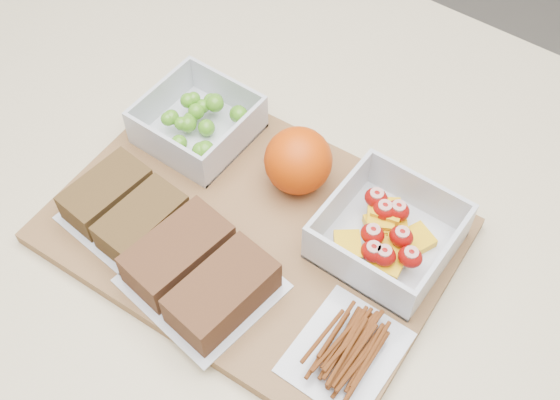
{
  "coord_description": "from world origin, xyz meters",
  "views": [
    {
      "loc": [
        0.25,
        -0.35,
        1.55
      ],
      "look_at": [
        -0.02,
        0.01,
        0.93
      ],
      "focal_mm": 45.0,
      "sensor_mm": 36.0,
      "label": 1
    }
  ],
  "objects_px": {
    "grape_container": "(200,123)",
    "sandwich_bag_center": "(200,274)",
    "cutting_board": "(252,231)",
    "fruit_container": "(387,235)",
    "pretzel_bag": "(346,347)",
    "sandwich_bag_left": "(124,208)",
    "orange": "(298,161)"
  },
  "relations": [
    {
      "from": "cutting_board",
      "to": "sandwich_bag_center",
      "type": "bearing_deg",
      "value": -91.69
    },
    {
      "from": "cutting_board",
      "to": "pretzel_bag",
      "type": "xyz_separation_m",
      "value": [
        0.16,
        -0.06,
        0.02
      ]
    },
    {
      "from": "orange",
      "to": "cutting_board",
      "type": "bearing_deg",
      "value": -93.29
    },
    {
      "from": "grape_container",
      "to": "orange",
      "type": "bearing_deg",
      "value": 3.98
    },
    {
      "from": "grape_container",
      "to": "sandwich_bag_center",
      "type": "distance_m",
      "value": 0.21
    },
    {
      "from": "sandwich_bag_center",
      "to": "pretzel_bag",
      "type": "relative_size",
      "value": 1.37
    },
    {
      "from": "grape_container",
      "to": "fruit_container",
      "type": "bearing_deg",
      "value": -1.39
    },
    {
      "from": "grape_container",
      "to": "fruit_container",
      "type": "height_order",
      "value": "fruit_container"
    },
    {
      "from": "cutting_board",
      "to": "sandwich_bag_center",
      "type": "relative_size",
      "value": 2.66
    },
    {
      "from": "cutting_board",
      "to": "fruit_container",
      "type": "height_order",
      "value": "fruit_container"
    },
    {
      "from": "orange",
      "to": "sandwich_bag_left",
      "type": "bearing_deg",
      "value": -128.95
    },
    {
      "from": "grape_container",
      "to": "orange",
      "type": "height_order",
      "value": "orange"
    },
    {
      "from": "cutting_board",
      "to": "sandwich_bag_center",
      "type": "xyz_separation_m",
      "value": [
        0.0,
        -0.09,
        0.03
      ]
    },
    {
      "from": "orange",
      "to": "sandwich_bag_center",
      "type": "bearing_deg",
      "value": -90.98
    },
    {
      "from": "sandwich_bag_left",
      "to": "orange",
      "type": "bearing_deg",
      "value": 51.05
    },
    {
      "from": "grape_container",
      "to": "pretzel_bag",
      "type": "xyz_separation_m",
      "value": [
        0.29,
        -0.13,
        -0.01
      ]
    },
    {
      "from": "grape_container",
      "to": "pretzel_bag",
      "type": "distance_m",
      "value": 0.32
    },
    {
      "from": "sandwich_bag_left",
      "to": "sandwich_bag_center",
      "type": "distance_m",
      "value": 0.12
    },
    {
      "from": "sandwich_bag_left",
      "to": "pretzel_bag",
      "type": "relative_size",
      "value": 1.15
    },
    {
      "from": "grape_container",
      "to": "sandwich_bag_center",
      "type": "xyz_separation_m",
      "value": [
        0.13,
        -0.16,
        0.0
      ]
    },
    {
      "from": "fruit_container",
      "to": "sandwich_bag_left",
      "type": "distance_m",
      "value": 0.28
    },
    {
      "from": "fruit_container",
      "to": "sandwich_bag_left",
      "type": "bearing_deg",
      "value": -151.27
    },
    {
      "from": "grape_container",
      "to": "sandwich_bag_center",
      "type": "height_order",
      "value": "grape_container"
    },
    {
      "from": "sandwich_bag_center",
      "to": "pretzel_bag",
      "type": "bearing_deg",
      "value": 8.32
    },
    {
      "from": "sandwich_bag_left",
      "to": "sandwich_bag_center",
      "type": "height_order",
      "value": "sandwich_bag_center"
    },
    {
      "from": "grape_container",
      "to": "sandwich_bag_left",
      "type": "relative_size",
      "value": 0.9
    },
    {
      "from": "orange",
      "to": "sandwich_bag_left",
      "type": "distance_m",
      "value": 0.2
    },
    {
      "from": "pretzel_bag",
      "to": "sandwich_bag_left",
      "type": "bearing_deg",
      "value": -178.29
    },
    {
      "from": "grape_container",
      "to": "orange",
      "type": "distance_m",
      "value": 0.14
    },
    {
      "from": "orange",
      "to": "sandwich_bag_center",
      "type": "relative_size",
      "value": 0.48
    },
    {
      "from": "cutting_board",
      "to": "sandwich_bag_center",
      "type": "distance_m",
      "value": 0.09
    },
    {
      "from": "fruit_container",
      "to": "orange",
      "type": "height_order",
      "value": "orange"
    }
  ]
}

